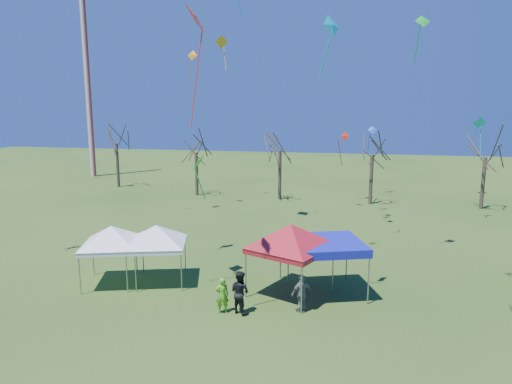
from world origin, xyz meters
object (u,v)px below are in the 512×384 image
(tent_white_west, at_px, (111,230))
(tent_red, at_px, (291,229))
(tree_3, at_px, (373,137))
(tent_white_mid, at_px, (156,229))
(tree_1, at_px, (196,137))
(tree_0, at_px, (116,128))
(person_green, at_px, (222,295))
(tree_2, at_px, (280,133))
(radio_mast, at_px, (87,75))
(tent_blue, at_px, (327,245))
(tree_4, at_px, (487,138))
(person_dark, at_px, (240,292))
(person_grey, at_px, (302,293))

(tent_white_west, height_order, tent_red, tent_red)
(tree_3, bearing_deg, tent_white_mid, -116.83)
(tree_1, bearing_deg, tree_0, 164.82)
(tent_white_west, bearing_deg, tent_white_mid, 17.47)
(tree_3, relative_size, tent_red, 1.91)
(tent_red, relative_size, person_green, 2.66)
(tree_1, distance_m, tree_3, 16.81)
(tree_2, bearing_deg, radio_mast, 159.43)
(tent_blue, xyz_separation_m, person_green, (-4.18, -3.09, -1.55))
(tree_2, bearing_deg, tree_3, -2.27)
(tree_2, bearing_deg, tree_4, -1.22)
(tree_1, xyz_separation_m, tree_3, (16.80, -0.60, 0.29))
(tree_0, bearing_deg, person_green, -54.03)
(tent_white_mid, relative_size, person_dark, 1.99)
(tree_0, xyz_separation_m, person_dark, (20.82, -27.53, -5.56))
(tent_white_west, xyz_separation_m, person_grey, (9.52, -1.20, -1.91))
(tree_2, distance_m, person_dark, 25.21)
(tree_4, relative_size, person_dark, 4.24)
(tree_2, distance_m, tent_red, 22.73)
(tree_0, distance_m, person_green, 34.65)
(person_green, bearing_deg, tree_0, -78.23)
(tree_0, xyz_separation_m, tree_1, (10.08, -2.73, -0.70))
(tree_2, height_order, person_green, tree_2)
(radio_mast, bearing_deg, tent_white_west, -56.93)
(tree_2, bearing_deg, tent_blue, -75.03)
(tent_blue, bearing_deg, person_green, -143.52)
(tent_white_mid, height_order, person_grey, tent_white_mid)
(tree_4, bearing_deg, radio_mast, 167.01)
(radio_mast, xyz_separation_m, tree_3, (34.03, -9.96, -6.42))
(tree_0, relative_size, person_green, 5.40)
(person_green, bearing_deg, tent_blue, -167.72)
(tent_red, xyz_separation_m, tent_blue, (1.62, 0.56, -0.84))
(tree_0, xyz_separation_m, tree_4, (36.20, -3.38, -0.43))
(tree_0, xyz_separation_m, tree_2, (18.48, -3.01, -0.20))
(tree_4, bearing_deg, person_grey, -118.68)
(tent_blue, bearing_deg, tree_2, 104.97)
(person_green, bearing_deg, tree_1, -92.35)
(radio_mast, relative_size, tree_4, 3.17)
(tent_white_west, relative_size, person_grey, 2.19)
(tree_4, height_order, tent_blue, tree_4)
(radio_mast, height_order, tree_3, radio_mast)
(tree_4, relative_size, tent_blue, 1.91)
(tent_blue, bearing_deg, radio_mast, 135.19)
(tree_1, bearing_deg, tent_white_west, -80.66)
(person_green, relative_size, person_grey, 0.93)
(tree_1, distance_m, tree_4, 26.13)
(radio_mast, height_order, tent_white_mid, radio_mast)
(tree_2, height_order, person_dark, tree_2)
(person_dark, height_order, person_grey, person_dark)
(tent_white_mid, distance_m, person_dark, 5.80)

